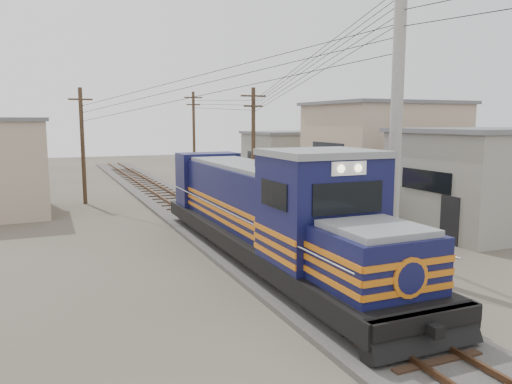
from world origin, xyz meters
name	(u,v)px	position (x,y,z in m)	size (l,w,h in m)	color
ground	(292,278)	(0.00, 0.00, 0.00)	(120.00, 120.00, 0.00)	#473F35
ballast	(202,220)	(0.00, 10.00, 0.08)	(3.60, 70.00, 0.16)	#595651
track	(202,216)	(0.00, 10.00, 0.26)	(1.15, 70.00, 0.12)	#51331E
locomotive	(266,213)	(0.00, 2.04, 1.78)	(3.03, 16.52, 4.09)	black
utility_pole_main	(396,122)	(3.50, -0.50, 5.00)	(0.40, 0.40, 10.00)	#9E9B93
wooden_pole_mid	(253,143)	(4.50, 14.00, 3.68)	(1.60, 0.24, 7.00)	#4C3826
wooden_pole_far	(194,134)	(4.80, 28.00, 3.93)	(1.60, 0.24, 7.50)	#4C3826
wooden_pole_left	(83,143)	(-5.00, 18.00, 3.68)	(1.60, 0.24, 7.00)	#4C3826
power_lines	(206,65)	(-0.14, 8.49, 7.56)	(9.65, 19.00, 3.30)	black
shophouse_front	(486,179)	(11.50, 3.00, 2.36)	(7.35, 6.30, 4.70)	gray
shophouse_mid	(383,152)	(12.50, 12.00, 3.11)	(8.40, 7.35, 6.20)	tan
shophouse_back	(289,157)	(11.00, 22.00, 2.11)	(6.30, 6.30, 4.20)	gray
billboard	(374,186)	(4.43, 1.81, 2.55)	(2.15, 0.84, 3.45)	#99999E
market_umbrella	(357,177)	(6.54, 6.02, 2.39)	(3.21, 3.21, 2.72)	black
vendor	(359,210)	(6.67, 6.01, 0.78)	(0.57, 0.37, 1.57)	black
plant_nursery	(347,228)	(4.67, 3.95, 0.44)	(3.16, 3.13, 1.10)	#2C5D1A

